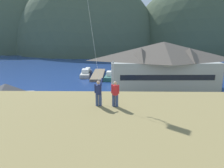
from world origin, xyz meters
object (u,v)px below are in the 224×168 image
object	(u,v)px
wharf_dock	(98,75)
person_kite_flyer	(98,92)
harbor_lodge	(163,64)
parked_car_corner_spot	(69,120)
parked_car_mid_row_center	(98,106)
moored_boat_outer_mooring	(110,76)
parked_car_back_row_left	(143,109)
person_companion	(115,93)
moored_boat_wharfside	(86,74)
storage_shed_near_lot	(8,103)
moored_boat_inner_slip	(88,72)
parking_light_pole	(113,80)
parked_car_front_row_silver	(103,124)
parked_car_lone_by_shed	(51,105)
parked_car_front_row_red	(169,128)

from	to	relation	value
wharf_dock	person_kite_flyer	world-z (taller)	person_kite_flyer
harbor_lodge	parked_car_corner_spot	distance (m)	26.16
harbor_lodge	parked_car_mid_row_center	world-z (taller)	harbor_lodge
moored_boat_outer_mooring	parked_car_back_row_left	world-z (taller)	moored_boat_outer_mooring
person_companion	wharf_dock	bearing A→B (deg)	96.35
harbor_lodge	moored_boat_wharfside	world-z (taller)	harbor_lodge
moored_boat_outer_mooring	parked_car_back_row_left	size ratio (longest dim) A/B	1.91
storage_shed_near_lot	parked_car_mid_row_center	distance (m)	12.95
moored_boat_wharfside	moored_boat_inner_slip	xyz separation A→B (m)	(0.43, 2.32, 0.00)
moored_boat_outer_mooring	parked_car_mid_row_center	bearing A→B (deg)	-93.06
moored_boat_outer_mooring	parked_car_corner_spot	world-z (taller)	moored_boat_outer_mooring
parked_car_mid_row_center	parking_light_pole	distance (m)	5.32
moored_boat_inner_slip	person_companion	xyz separation A→B (m)	(8.23, -46.99, 7.68)
parked_car_corner_spot	parked_car_mid_row_center	bearing A→B (deg)	56.79
parked_car_back_row_left	parked_car_corner_spot	bearing A→B (deg)	-158.38
storage_shed_near_lot	moored_boat_inner_slip	distance (m)	34.37
storage_shed_near_lot	parked_car_mid_row_center	world-z (taller)	storage_shed_near_lot
parked_car_mid_row_center	parked_car_corner_spot	distance (m)	6.47
moored_boat_outer_mooring	moored_boat_inner_slip	world-z (taller)	same
moored_boat_outer_mooring	parked_car_front_row_silver	size ratio (longest dim) A/B	1.92
moored_boat_wharfside	person_companion	bearing A→B (deg)	-79.03
parked_car_lone_by_shed	storage_shed_near_lot	bearing A→B (deg)	-136.56
parked_car_mid_row_center	moored_boat_wharfside	bearing A→B (deg)	102.37
storage_shed_near_lot	person_companion	bearing A→B (deg)	-41.95
storage_shed_near_lot	parking_light_pole	xyz separation A→B (m)	(14.42, 7.54, 1.45)
parked_car_back_row_left	person_companion	size ratio (longest dim) A/B	2.48
parked_car_front_row_silver	moored_boat_outer_mooring	bearing A→B (deg)	89.60
parked_car_lone_by_shed	parking_light_pole	distance (m)	10.90
parking_light_pole	moored_boat_inner_slip	bearing A→B (deg)	106.65
moored_boat_inner_slip	parked_car_front_row_silver	xyz separation A→B (m)	(6.62, -36.16, 0.34)
parked_car_lone_by_shed	moored_boat_outer_mooring	bearing A→B (deg)	69.37
parked_car_mid_row_center	parked_car_front_row_silver	xyz separation A→B (m)	(1.07, -6.54, 0.00)
moored_boat_wharfside	parked_car_corner_spot	world-z (taller)	moored_boat_wharfside
parked_car_mid_row_center	parked_car_lone_by_shed	size ratio (longest dim) A/B	1.02
parked_car_front_row_red	person_companion	bearing A→B (deg)	-124.08
person_kite_flyer	parked_car_front_row_red	bearing A→B (deg)	51.31
moored_boat_wharfside	parked_car_corner_spot	size ratio (longest dim) A/B	1.87
wharf_dock	parked_car_mid_row_center	bearing A→B (deg)	-85.16
parked_car_front_row_red	person_kite_flyer	bearing A→B (deg)	-128.69
moored_boat_inner_slip	parked_car_front_row_silver	bearing A→B (deg)	-79.63
storage_shed_near_lot	parked_car_front_row_silver	xyz separation A→B (m)	(13.23, -2.50, -1.86)
person_kite_flyer	harbor_lodge	bearing A→B (deg)	69.99
parked_car_mid_row_center	parking_light_pole	xyz separation A→B (m)	(2.26, 3.50, 3.31)
parked_car_front_row_silver	harbor_lodge	bearing A→B (deg)	60.11
parked_car_back_row_left	person_companion	distance (m)	18.15
storage_shed_near_lot	person_kite_flyer	bearing A→B (deg)	-43.96
moored_boat_outer_mooring	parking_light_pole	distance (m)	20.74
parked_car_corner_spot	parked_car_front_row_silver	size ratio (longest dim) A/B	1.01
parked_car_lone_by_shed	parked_car_front_row_red	xyz separation A→B (m)	(16.87, -7.91, 0.00)
parked_car_back_row_left	harbor_lodge	bearing A→B (deg)	68.26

